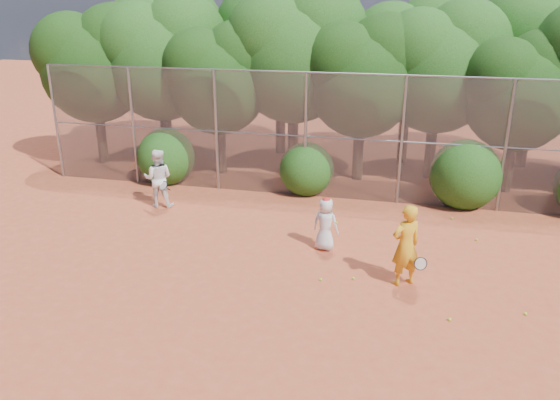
# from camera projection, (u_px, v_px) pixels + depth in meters

# --- Properties ---
(ground) EXTENTS (80.00, 80.00, 0.00)m
(ground) POSITION_uv_depth(u_px,v_px,m) (297.00, 286.00, 12.35)
(ground) COLOR #A74225
(ground) RESTS_ON ground
(fence_back) EXTENTS (20.05, 0.09, 4.03)m
(fence_back) POSITION_uv_depth(u_px,v_px,m) (333.00, 136.00, 17.14)
(fence_back) COLOR gray
(fence_back) RESTS_ON ground
(tree_0) EXTENTS (4.38, 3.81, 6.00)m
(tree_0) POSITION_uv_depth(u_px,v_px,m) (95.00, 61.00, 20.36)
(tree_0) COLOR black
(tree_0) RESTS_ON ground
(tree_1) EXTENTS (4.64, 4.03, 6.35)m
(tree_1) POSITION_uv_depth(u_px,v_px,m) (162.00, 54.00, 20.20)
(tree_1) COLOR black
(tree_1) RESTS_ON ground
(tree_2) EXTENTS (3.99, 3.47, 5.47)m
(tree_2) POSITION_uv_depth(u_px,v_px,m) (220.00, 75.00, 19.21)
(tree_2) COLOR black
(tree_2) RESTS_ON ground
(tree_3) EXTENTS (4.89, 4.26, 6.70)m
(tree_3) POSITION_uv_depth(u_px,v_px,m) (296.00, 50.00, 19.31)
(tree_3) COLOR black
(tree_3) RESTS_ON ground
(tree_4) EXTENTS (4.19, 3.64, 5.73)m
(tree_4) POSITION_uv_depth(u_px,v_px,m) (364.00, 73.00, 18.44)
(tree_4) COLOR black
(tree_4) RESTS_ON ground
(tree_5) EXTENTS (4.51, 3.92, 6.17)m
(tree_5) POSITION_uv_depth(u_px,v_px,m) (440.00, 63.00, 18.52)
(tree_5) COLOR black
(tree_5) RESTS_ON ground
(tree_6) EXTENTS (3.86, 3.36, 5.29)m
(tree_6) POSITION_uv_depth(u_px,v_px,m) (521.00, 88.00, 17.27)
(tree_6) COLOR black
(tree_6) RESTS_ON ground
(tree_9) EXTENTS (4.83, 4.20, 6.62)m
(tree_9) POSITION_uv_depth(u_px,v_px,m) (163.00, 44.00, 22.45)
(tree_9) COLOR black
(tree_9) RESTS_ON ground
(tree_10) EXTENTS (5.15, 4.48, 7.06)m
(tree_10) POSITION_uv_depth(u_px,v_px,m) (282.00, 39.00, 21.45)
(tree_10) COLOR black
(tree_10) RESTS_ON ground
(tree_11) EXTENTS (4.64, 4.03, 6.35)m
(tree_11) POSITION_uv_depth(u_px,v_px,m) (411.00, 55.00, 20.16)
(tree_11) COLOR black
(tree_11) RESTS_ON ground
(tree_12) EXTENTS (5.02, 4.37, 6.88)m
(tree_12) POSITION_uv_depth(u_px,v_px,m) (540.00, 46.00, 19.61)
(tree_12) COLOR black
(tree_12) RESTS_ON ground
(bush_0) EXTENTS (2.00, 2.00, 2.00)m
(bush_0) POSITION_uv_depth(u_px,v_px,m) (166.00, 154.00, 19.05)
(bush_0) COLOR #184411
(bush_0) RESTS_ON ground
(bush_1) EXTENTS (1.80, 1.80, 1.80)m
(bush_1) POSITION_uv_depth(u_px,v_px,m) (307.00, 167.00, 18.00)
(bush_1) COLOR #184411
(bush_1) RESTS_ON ground
(bush_2) EXTENTS (2.20, 2.20, 2.20)m
(bush_2) POSITION_uv_depth(u_px,v_px,m) (466.00, 171.00, 16.85)
(bush_2) COLOR #184411
(bush_2) RESTS_ON ground
(player_yellow) EXTENTS (0.93, 0.78, 1.93)m
(player_yellow) POSITION_uv_depth(u_px,v_px,m) (406.00, 245.00, 12.14)
(player_yellow) COLOR gold
(player_yellow) RESTS_ON ground
(player_teen) EXTENTS (0.77, 0.59, 1.43)m
(player_teen) POSITION_uv_depth(u_px,v_px,m) (326.00, 224.00, 13.95)
(player_teen) COLOR silver
(player_teen) RESTS_ON ground
(player_white) EXTENTS (1.01, 0.88, 1.83)m
(player_white) POSITION_uv_depth(u_px,v_px,m) (158.00, 178.00, 16.81)
(player_white) COLOR white
(player_white) RESTS_ON ground
(ball_0) EXTENTS (0.07, 0.07, 0.07)m
(ball_0) POSITION_uv_depth(u_px,v_px,m) (353.00, 278.00, 12.64)
(ball_0) COLOR #ACCF25
(ball_0) RESTS_ON ground
(ball_1) EXTENTS (0.07, 0.07, 0.07)m
(ball_1) POSITION_uv_depth(u_px,v_px,m) (477.00, 240.00, 14.65)
(ball_1) COLOR #ACCF25
(ball_1) RESTS_ON ground
(ball_2) EXTENTS (0.07, 0.07, 0.07)m
(ball_2) POSITION_uv_depth(u_px,v_px,m) (450.00, 319.00, 11.02)
(ball_2) COLOR #ACCF25
(ball_2) RESTS_ON ground
(ball_3) EXTENTS (0.07, 0.07, 0.07)m
(ball_3) POSITION_uv_depth(u_px,v_px,m) (526.00, 314.00, 11.22)
(ball_3) COLOR #ACCF25
(ball_3) RESTS_ON ground
(ball_4) EXTENTS (0.07, 0.07, 0.07)m
(ball_4) POSITION_uv_depth(u_px,v_px,m) (321.00, 280.00, 12.58)
(ball_4) COLOR #ACCF25
(ball_4) RESTS_ON ground
(ball_5) EXTENTS (0.07, 0.07, 0.07)m
(ball_5) POSITION_uv_depth(u_px,v_px,m) (452.00, 219.00, 16.05)
(ball_5) COLOR #ACCF25
(ball_5) RESTS_ON ground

